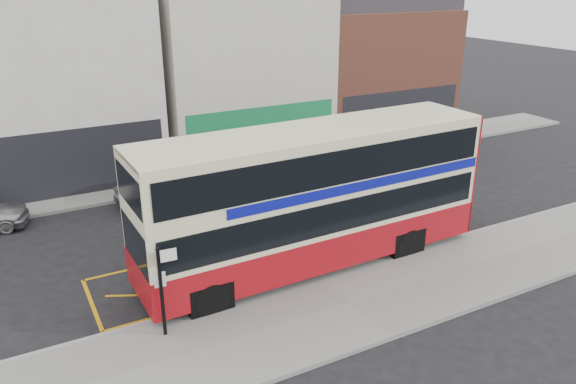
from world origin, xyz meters
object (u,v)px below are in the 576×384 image
double_decker_bus (315,196)px  car_grey (162,185)px  car_white (388,144)px  street_tree_right (298,82)px  bus_stop_post (163,282)px

double_decker_bus → car_grey: size_ratio=3.00×
car_grey → car_white: size_ratio=0.87×
double_decker_bus → street_tree_right: bearing=62.2°
double_decker_bus → street_tree_right: size_ratio=2.11×
bus_stop_post → street_tree_right: bearing=53.4°
car_grey → car_white: 12.93m
car_grey → bus_stop_post: bearing=145.1°
car_white → car_grey: bearing=95.9°
double_decker_bus → car_white: bearing=40.0°
double_decker_bus → car_grey: 9.07m
bus_stop_post → car_grey: size_ratio=0.66×
car_white → street_tree_right: street_tree_right is taller
double_decker_bus → street_tree_right: street_tree_right is taller
double_decker_bus → car_grey: (-2.96, 8.36, -1.89)m
car_grey → street_tree_right: street_tree_right is taller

